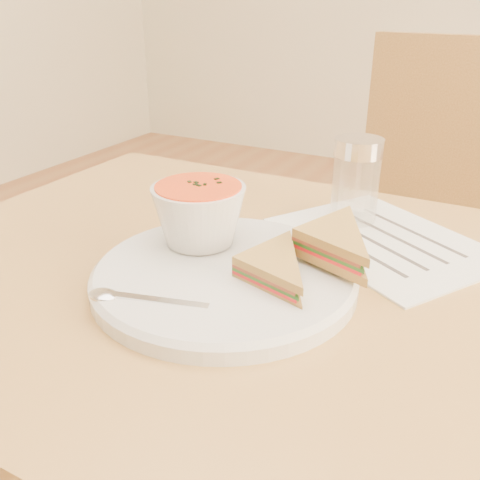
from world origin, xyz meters
The scene contains 8 objects.
chair_far centered at (0.08, 0.61, 0.49)m, with size 0.43×0.43×0.97m, color brown, non-canonical shape.
plate centered at (-0.05, -0.04, 0.76)m, with size 0.31×0.31×0.02m, color silver, non-canonical shape.
soup_bowl centered at (-0.11, 0.00, 0.81)m, with size 0.12×0.12×0.08m, color silver, non-canonical shape.
sandwich_half_a centered at (-0.03, -0.06, 0.78)m, with size 0.10×0.10×0.03m, color #BC9342, non-canonical shape.
sandwich_half_b centered at (0.01, 0.01, 0.80)m, with size 0.11×0.11×0.03m, color #BC9342, non-canonical shape.
spoon centered at (-0.08, -0.14, 0.77)m, with size 0.17×0.03×0.01m, color silver, non-canonical shape.
paper_menu centered at (0.08, 0.16, 0.75)m, with size 0.28×0.21×0.00m, color white, non-canonical shape.
condiment_shaker centered at (0.03, 0.21, 0.81)m, with size 0.07×0.07×0.12m, color silver, non-canonical shape.
Camera 1 is at (0.22, -0.51, 1.06)m, focal length 40.00 mm.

